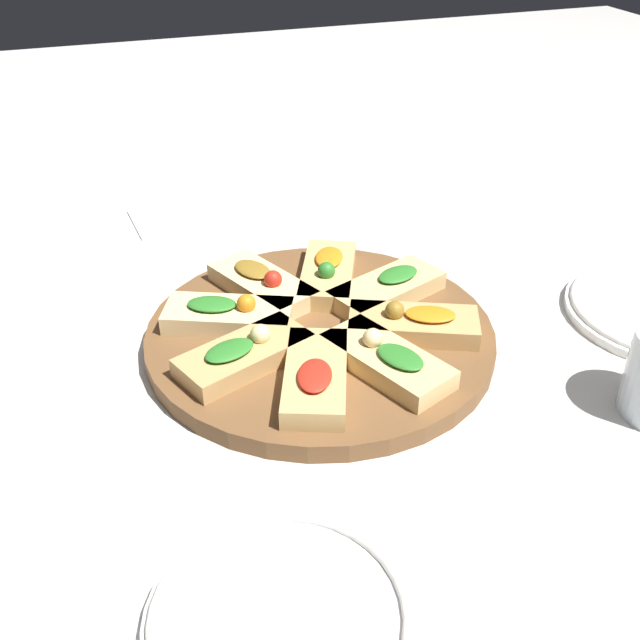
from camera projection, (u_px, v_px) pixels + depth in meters
name	position (u px, v px, depth m)	size (l,w,h in m)	color
ground_plane	(320.00, 343.00, 0.81)	(3.00, 3.00, 0.00)	silver
serving_board	(320.00, 336.00, 0.80)	(0.37, 0.37, 0.02)	brown
focaccia_slice_0	(262.00, 284.00, 0.85)	(0.11, 0.15, 0.04)	#E5C689
focaccia_slice_1	(228.00, 314.00, 0.80)	(0.15, 0.11, 0.04)	#E5C689
focaccia_slice_2	(244.00, 354.00, 0.73)	(0.15, 0.10, 0.04)	tan
focaccia_slice_3	(316.00, 376.00, 0.71)	(0.10, 0.15, 0.03)	tan
focaccia_slice_4	(387.00, 360.00, 0.73)	(0.11, 0.15, 0.04)	#DBB775
focaccia_slice_5	(414.00, 323.00, 0.78)	(0.15, 0.11, 0.04)	tan
focaccia_slice_6	(387.00, 289.00, 0.84)	(0.15, 0.10, 0.03)	#DBB775
focaccia_slice_7	(328.00, 273.00, 0.87)	(0.11, 0.15, 0.04)	tan
plate_right	(281.00, 617.00, 0.51)	(0.19, 0.19, 0.02)	white
napkin_stack	(176.00, 217.00, 1.07)	(0.12, 0.10, 0.01)	white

